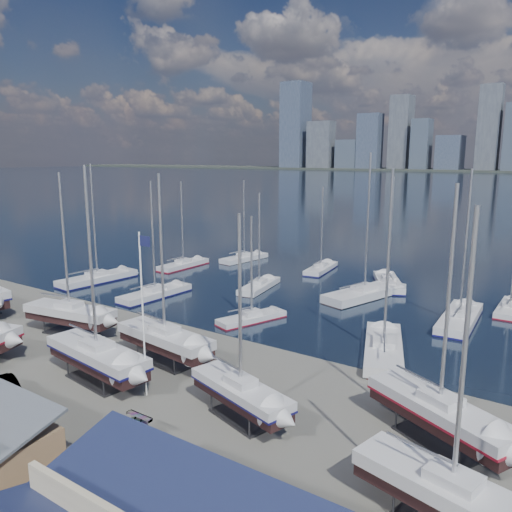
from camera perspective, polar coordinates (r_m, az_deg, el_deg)
The scene contains 22 objects.
ground at distance 41.58m, azimuth -11.78°, elevation -12.94°, with size 1400.00×1400.00×0.00m, color #605E59.
sailboat_cradle_2 at distance 51.66m, azimuth -20.52°, elevation -6.14°, with size 9.77×4.15×15.49m.
sailboat_cradle_3 at distance 40.38m, azimuth -17.70°, elevation -10.79°, with size 10.39×4.04×16.33m.
sailboat_cradle_4 at distance 42.61m, azimuth -10.38°, elevation -9.28°, with size 9.80×3.79×15.62m.
sailboat_cradle_5 at distance 33.47m, azimuth -1.77°, elevation -15.26°, with size 8.58×4.58×13.56m.
sailboat_cradle_6 at distance 32.81m, azimuth 20.24°, elevation -16.40°, with size 9.75×6.71×15.51m.
sailboat_cradle_7 at distance 26.31m, azimuth 21.50°, elevation -24.05°, with size 9.50×4.64×15.03m.
sailboat_moored_0 at distance 71.49m, azimuth -17.65°, elevation -2.64°, with size 4.18×11.42×16.71m.
sailboat_moored_1 at distance 77.81m, azimuth -8.29°, elevation -1.11°, with size 2.72×9.29×13.84m.
sailboat_moored_2 at distance 81.96m, azimuth -1.36°, elevation -0.34°, with size 3.86×9.37×13.73m.
sailboat_moored_3 at distance 62.19m, azimuth -11.44°, elevation -4.39°, with size 3.37×10.03×14.77m.
sailboat_moored_4 at distance 64.59m, azimuth 0.37°, elevation -3.55°, with size 3.80×8.89×13.00m.
sailboat_moored_5 at distance 75.15m, azimuth 7.43°, elevation -1.53°, with size 3.58×9.06×13.18m.
sailboat_moored_6 at distance 52.30m, azimuth -0.50°, elevation -7.19°, with size 4.68×8.02×11.58m.
sailboat_moored_7 at distance 62.11m, azimuth 12.30°, elevation -4.43°, with size 6.79×12.49×18.17m.
sailboat_moored_8 at distance 68.40m, azimuth 14.87°, elevation -3.11°, with size 7.18×10.22×15.05m.
sailboat_moored_9 at distance 45.50m, azimuth 14.35°, elevation -10.44°, with size 6.70×11.46×16.71m.
sailboat_moored_10 at distance 55.79m, azimuth 22.23°, elevation -6.86°, with size 3.64×11.17×16.49m.
sailboat_moored_11 at distance 62.15m, azimuth 27.02°, elevation -5.44°, with size 2.28×8.10×12.11m.
car_b at distance 40.77m, azimuth -26.66°, elevation -13.40°, with size 1.48×4.24×1.40m, color gray.
car_d at distance 31.37m, azimuth -16.88°, elevation -20.11°, with size 2.29×5.63×1.63m, color gray.
flagpole at distance 35.64m, azimuth -12.77°, elevation -5.37°, with size 1.05×0.12×11.92m.
Camera 1 is at (27.60, -36.08, 16.94)m, focal length 35.00 mm.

